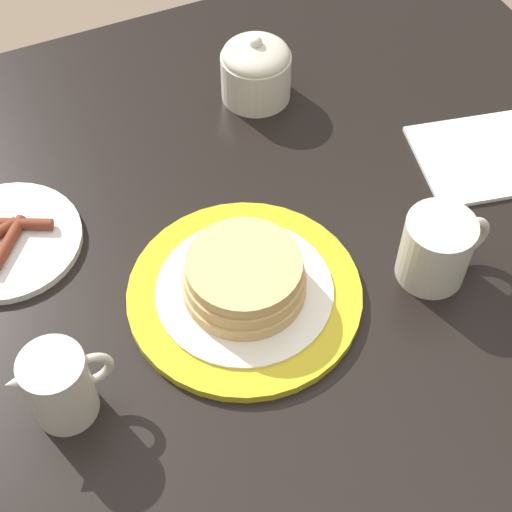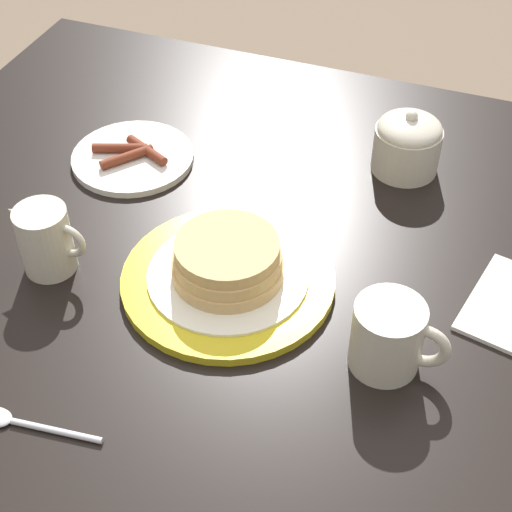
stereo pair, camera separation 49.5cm
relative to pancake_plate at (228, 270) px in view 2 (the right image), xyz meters
name	(u,v)px [view 2 (the right image)]	position (x,y,z in m)	size (l,w,h in m)	color
dining_table	(248,337)	(0.02, 0.02, -0.14)	(1.16, 1.05, 0.74)	black
pancake_plate	(228,270)	(0.00, 0.00, 0.00)	(0.27, 0.27, 0.07)	gold
side_plate_bacon	(133,157)	(-0.23, 0.19, -0.02)	(0.18, 0.18, 0.02)	silver
coffee_mug	(390,336)	(0.21, -0.06, 0.02)	(0.11, 0.08, 0.09)	beige
creamer_pitcher	(45,238)	(-0.22, -0.05, 0.02)	(0.11, 0.07, 0.10)	beige
sugar_bowl	(407,143)	(0.15, 0.31, 0.02)	(0.10, 0.10, 0.10)	beige
spoon	(17,422)	(-0.13, -0.27, -0.02)	(0.14, 0.03, 0.01)	silver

